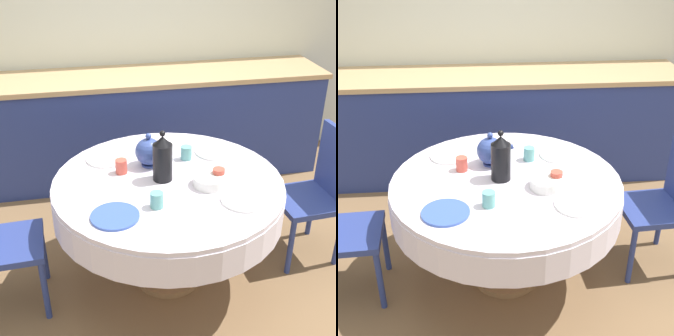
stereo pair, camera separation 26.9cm
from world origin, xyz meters
TOP-DOWN VIEW (x-y plane):
  - ground_plane at (0.00, 0.00)m, footprint 12.00×12.00m
  - wall_back at (0.00, 1.77)m, footprint 7.00×0.05m
  - kitchen_counter at (0.00, 1.43)m, footprint 3.24×0.64m
  - dining_table at (0.00, 0.00)m, footprint 1.36×1.36m
  - chair_left at (1.02, 0.07)m, footprint 0.43×0.43m
  - plate_near_left at (-0.34, -0.32)m, footprint 0.25×0.25m
  - cup_near_left at (-0.11, -0.27)m, footprint 0.07×0.07m
  - plate_near_right at (0.36, -0.30)m, footprint 0.25×0.25m
  - cup_near_right at (0.28, -0.08)m, footprint 0.07×0.07m
  - plate_far_left at (-0.33, 0.33)m, footprint 0.25×0.25m
  - cup_far_left at (-0.26, 0.14)m, footprint 0.07×0.07m
  - plate_far_right at (0.37, 0.29)m, footprint 0.25×0.25m
  - cup_far_right at (0.17, 0.24)m, footprint 0.07×0.07m
  - coffee_carafe at (-0.03, 0.02)m, footprint 0.11×0.11m
  - teapot at (-0.08, 0.20)m, footprint 0.23×0.17m
  - fruit_bowl at (0.22, -0.10)m, footprint 0.19×0.19m

SIDE VIEW (x-z plane):
  - ground_plane at x=0.00m, z-range 0.00..0.00m
  - kitchen_counter at x=0.00m, z-range 0.00..0.93m
  - chair_left at x=1.02m, z-range 0.05..0.96m
  - dining_table at x=0.00m, z-range 0.24..0.96m
  - plate_near_left at x=-0.34m, z-range 0.72..0.74m
  - plate_near_right at x=0.36m, z-range 0.72..0.74m
  - plate_far_left at x=-0.33m, z-range 0.72..0.74m
  - plate_far_right at x=0.37m, z-range 0.72..0.74m
  - fruit_bowl at x=0.22m, z-range 0.72..0.78m
  - cup_near_left at x=-0.11m, z-range 0.72..0.81m
  - cup_near_right at x=0.28m, z-range 0.72..0.81m
  - cup_far_left at x=-0.26m, z-range 0.72..0.81m
  - cup_far_right at x=0.17m, z-range 0.72..0.81m
  - teapot at x=-0.08m, z-range 0.71..0.93m
  - coffee_carafe at x=-0.03m, z-range 0.70..1.01m
  - wall_back at x=0.00m, z-range 0.00..2.60m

